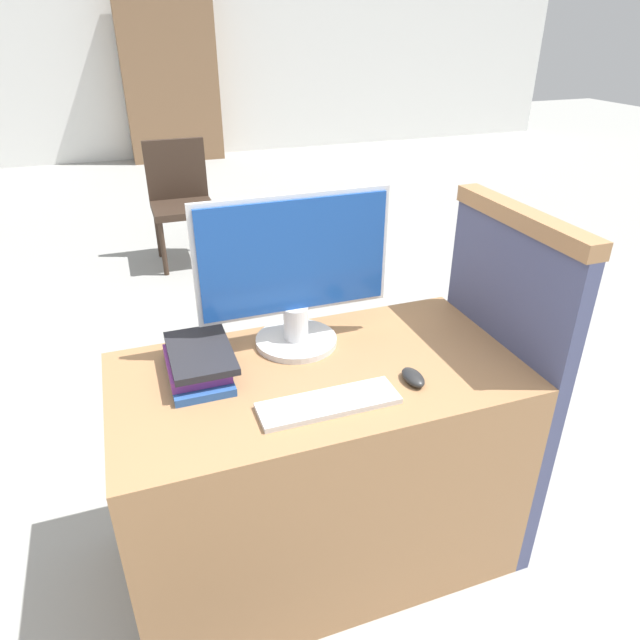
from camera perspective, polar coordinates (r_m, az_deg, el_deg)
ground_plane at (r=2.01m, az=3.32°, el=-28.36°), size 20.00×20.00×0.00m
wall_back at (r=8.05m, az=-18.03°, el=25.02°), size 12.00×0.06×2.80m
desk at (r=1.91m, az=-0.15°, el=-14.57°), size 1.20×0.64×0.75m
carrel_divider at (r=2.01m, az=17.14°, el=-5.51°), size 0.07×0.60×1.18m
monitor at (r=1.71m, az=-2.56°, el=4.77°), size 0.59×0.26×0.48m
keyboard at (r=1.54m, az=0.88°, el=-8.32°), size 0.38×0.12×0.02m
mouse at (r=1.65m, az=9.29°, el=-5.67°), size 0.05×0.10×0.03m
book_stack at (r=1.68m, az=-12.07°, el=-4.22°), size 0.19×0.29×0.08m
far_chair at (r=4.43m, az=-13.77°, el=11.96°), size 0.44×0.44×0.88m
bookshelf_far at (r=7.87m, az=-14.72°, el=22.27°), size 1.14×0.32×1.95m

